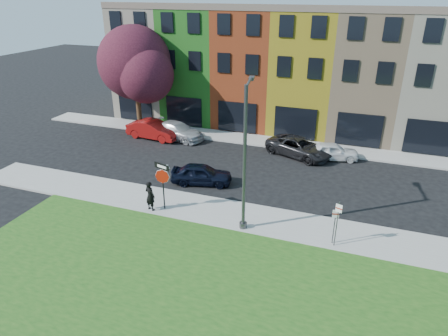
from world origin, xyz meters
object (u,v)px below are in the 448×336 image
at_px(stop_sign, 162,177).
at_px(man, 150,196).
at_px(sedan_near, 202,174).
at_px(street_lamp, 245,159).

height_order(stop_sign, man, stop_sign).
distance_m(man, sedan_near, 4.49).
bearing_deg(sedan_near, street_lamp, -147.89).
relative_size(sedan_near, street_lamp, 0.55).
bearing_deg(street_lamp, stop_sign, 168.47).
bearing_deg(stop_sign, sedan_near, 97.14).
height_order(stop_sign, sedan_near, stop_sign).
relative_size(man, sedan_near, 0.42).
bearing_deg(man, sedan_near, -92.72).
distance_m(stop_sign, sedan_near, 4.22).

